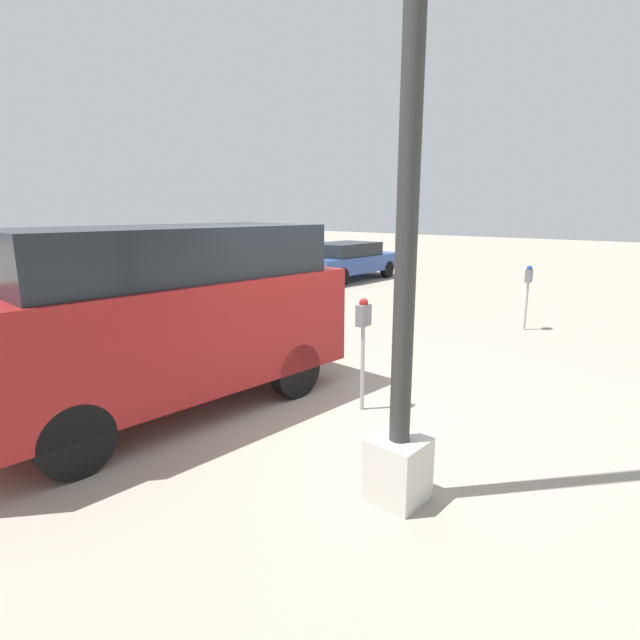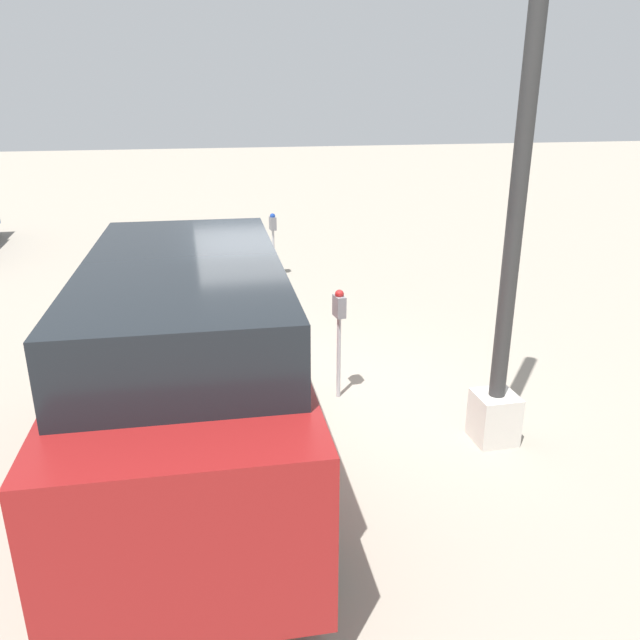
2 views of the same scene
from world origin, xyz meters
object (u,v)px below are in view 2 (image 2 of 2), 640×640
object	(u,v)px
parking_meter_far	(273,230)
lamp_post	(509,283)
parking_meter_near	(339,319)
parked_van	(190,372)

from	to	relation	value
parking_meter_far	lamp_post	xyz separation A→B (m)	(6.99, 1.41, 0.82)
parking_meter_far	lamp_post	bearing A→B (deg)	5.05
parking_meter_near	parked_van	bearing A→B (deg)	-54.96
parked_van	parking_meter_far	bearing A→B (deg)	168.24
lamp_post	parked_van	size ratio (longest dim) A/B	1.17
parking_meter_far	lamp_post	distance (m)	7.18
parking_meter_far	parked_van	bearing A→B (deg)	-20.26
lamp_post	parked_van	distance (m)	3.25
lamp_post	parked_van	world-z (taller)	lamp_post
parking_meter_near	parked_van	world-z (taller)	parked_van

